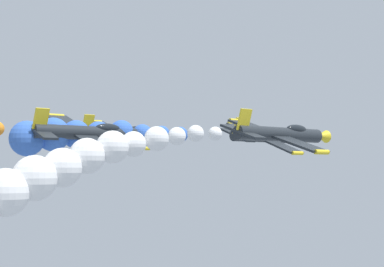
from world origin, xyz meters
The scene contains 5 objects.
airplane_lead centered at (0.51, 9.33, 65.01)m, with size 9.10×10.35×3.63m.
smoke_trail_lead centered at (-0.31, -11.12, 64.52)m, with size 3.32×19.52×3.06m.
airplane_left_inner centered at (-10.17, -0.56, 65.44)m, with size 9.14×10.35×3.53m.
airplane_right_inner centered at (10.56, 0.16, 64.55)m, with size 9.24×10.35×3.39m.
airplane_left_outer centered at (0.53, -10.97, 64.68)m, with size 9.03×10.35×3.82m.
Camera 1 is at (44.00, -36.96, 61.91)m, focal length 59.99 mm.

